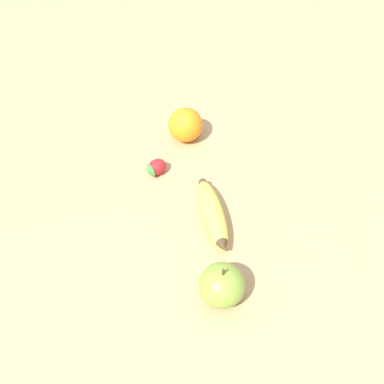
{
  "coord_description": "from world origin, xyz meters",
  "views": [
    {
      "loc": [
        -0.37,
        -0.55,
        0.69
      ],
      "look_at": [
        -0.13,
        -0.02,
        0.03
      ],
      "focal_mm": 42.0,
      "sensor_mm": 36.0,
      "label": 1
    }
  ],
  "objects_px": {
    "strawberry": "(156,168)",
    "banana": "(213,215)",
    "orange": "(185,125)",
    "apple": "(222,285)"
  },
  "relations": [
    {
      "from": "orange",
      "to": "apple",
      "type": "xyz_separation_m",
      "value": [
        -0.11,
        -0.39,
        -0.0
      ]
    },
    {
      "from": "banana",
      "to": "apple",
      "type": "bearing_deg",
      "value": -8.31
    },
    {
      "from": "orange",
      "to": "apple",
      "type": "distance_m",
      "value": 0.4
    },
    {
      "from": "banana",
      "to": "strawberry",
      "type": "xyz_separation_m",
      "value": [
        -0.05,
        0.16,
        -0.0
      ]
    },
    {
      "from": "banana",
      "to": "orange",
      "type": "xyz_separation_m",
      "value": [
        0.05,
        0.24,
        0.02
      ]
    },
    {
      "from": "banana",
      "to": "apple",
      "type": "distance_m",
      "value": 0.16
    },
    {
      "from": "strawberry",
      "to": "banana",
      "type": "bearing_deg",
      "value": 94.89
    },
    {
      "from": "banana",
      "to": "strawberry",
      "type": "relative_size",
      "value": 3.61
    },
    {
      "from": "strawberry",
      "to": "apple",
      "type": "relative_size",
      "value": 0.61
    },
    {
      "from": "orange",
      "to": "strawberry",
      "type": "height_order",
      "value": "orange"
    }
  ]
}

